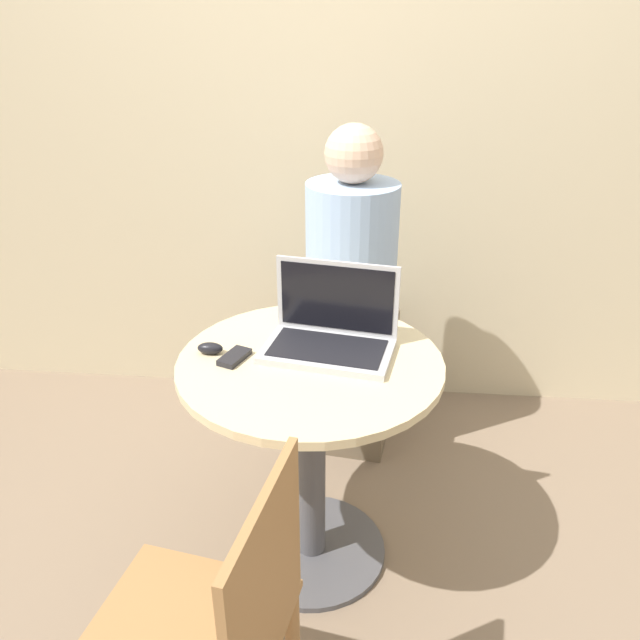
{
  "coord_description": "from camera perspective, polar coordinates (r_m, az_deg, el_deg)",
  "views": [
    {
      "loc": [
        0.17,
        -1.49,
        1.59
      ],
      "look_at": [
        0.02,
        0.05,
        0.83
      ],
      "focal_mm": 35.0,
      "sensor_mm": 36.0,
      "label": 1
    }
  ],
  "objects": [
    {
      "name": "ground_plane",
      "position": [
        2.19,
        -0.76,
        -20.35
      ],
      "size": [
        12.0,
        12.0,
        0.0
      ],
      "primitive_type": "plane",
      "color": "#7F6B56"
    },
    {
      "name": "back_wall",
      "position": [
        2.55,
        1.67,
        19.75
      ],
      "size": [
        7.0,
        0.05,
        2.6
      ],
      "color": "beige",
      "rests_on": "ground_plane"
    },
    {
      "name": "round_table",
      "position": [
        1.86,
        -0.85,
        -9.74
      ],
      "size": [
        0.74,
        0.74,
        0.73
      ],
      "color": "#4C4C51",
      "rests_on": "ground_plane"
    },
    {
      "name": "laptop",
      "position": [
        1.77,
        1.0,
        -1.08
      ],
      "size": [
        0.39,
        0.28,
        0.24
      ],
      "color": "#B7B7BC",
      "rests_on": "round_table"
    },
    {
      "name": "cell_phone",
      "position": [
        1.75,
        -7.83,
        -3.37
      ],
      "size": [
        0.09,
        0.11,
        0.02
      ],
      "color": "black",
      "rests_on": "round_table"
    },
    {
      "name": "computer_mouse",
      "position": [
        1.78,
        -10.01,
        -2.56
      ],
      "size": [
        0.07,
        0.04,
        0.03
      ],
      "color": "black",
      "rests_on": "round_table"
    },
    {
      "name": "person_seated",
      "position": [
        2.39,
        2.98,
        0.12
      ],
      "size": [
        0.37,
        0.52,
        1.27
      ],
      "color": "brown",
      "rests_on": "ground_plane"
    }
  ]
}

